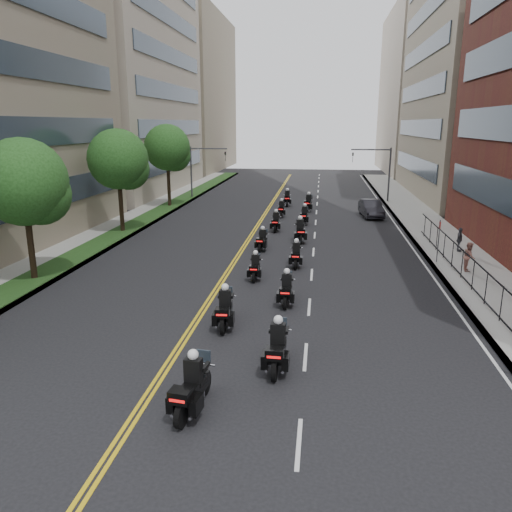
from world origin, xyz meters
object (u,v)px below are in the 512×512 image
at_px(motorcycle_6, 262,241).
at_px(motorcycle_9, 304,216).
at_px(motorcycle_3, 286,290).
at_px(pedestrian_b, 469,257).
at_px(motorcycle_7, 300,232).
at_px(motorcycle_4, 255,268).
at_px(motorcycle_8, 276,222).
at_px(motorcycle_10, 281,210).
at_px(motorcycle_12, 287,199).
at_px(parked_sedan, 371,208).
at_px(motorcycle_11, 308,204).
at_px(motorcycle_1, 277,349).
at_px(motorcycle_2, 225,310).
at_px(pedestrian_c, 459,240).
at_px(motorcycle_5, 296,256).
at_px(motorcycle_0, 192,388).

relative_size(motorcycle_6, motorcycle_9, 0.92).
height_order(motorcycle_3, pedestrian_b, pedestrian_b).
bearing_deg(motorcycle_7, motorcycle_4, -108.55).
height_order(motorcycle_4, motorcycle_8, motorcycle_8).
bearing_deg(motorcycle_3, motorcycle_9, 89.78).
height_order(motorcycle_10, pedestrian_b, pedestrian_b).
bearing_deg(motorcycle_12, pedestrian_b, -65.51).
relative_size(parked_sedan, pedestrian_b, 2.83).
relative_size(motorcycle_4, motorcycle_11, 0.85).
bearing_deg(motorcycle_1, motorcycle_4, 103.08).
height_order(motorcycle_8, motorcycle_10, motorcycle_8).
height_order(motorcycle_8, motorcycle_11, motorcycle_11).
bearing_deg(motorcycle_8, motorcycle_12, 89.52).
distance_m(motorcycle_11, motorcycle_12, 3.70).
distance_m(motorcycle_3, motorcycle_8, 16.04).
height_order(motorcycle_10, motorcycle_12, motorcycle_12).
distance_m(motorcycle_6, motorcycle_10, 12.17).
distance_m(parked_sedan, pedestrian_b, 17.25).
height_order(motorcycle_6, pedestrian_b, pedestrian_b).
bearing_deg(motorcycle_11, pedestrian_b, -58.19).
bearing_deg(motorcycle_2, motorcycle_10, 85.56).
relative_size(motorcycle_4, motorcycle_8, 0.92).
bearing_deg(motorcycle_11, pedestrian_c, -50.09).
relative_size(motorcycle_4, motorcycle_6, 0.98).
xyz_separation_m(motorcycle_8, pedestrian_c, (12.12, -5.39, 0.24)).
height_order(pedestrian_b, pedestrian_c, pedestrian_b).
relative_size(motorcycle_6, motorcycle_10, 0.97).
xyz_separation_m(motorcycle_10, pedestrian_b, (11.58, -15.86, 0.31)).
xyz_separation_m(motorcycle_5, parked_sedan, (5.75, 16.71, 0.10)).
bearing_deg(motorcycle_9, motorcycle_12, 106.26).
relative_size(motorcycle_1, motorcycle_3, 1.12).
bearing_deg(motorcycle_7, motorcycle_6, -137.98).
bearing_deg(pedestrian_c, motorcycle_11, 46.80).
bearing_deg(motorcycle_9, motorcycle_10, 127.68).
xyz_separation_m(motorcycle_11, pedestrian_b, (9.28, -18.97, 0.23)).
height_order(motorcycle_9, pedestrian_b, pedestrian_b).
height_order(motorcycle_3, motorcycle_5, motorcycle_3).
bearing_deg(motorcycle_0, motorcycle_9, 93.22).
xyz_separation_m(motorcycle_6, motorcycle_8, (0.33, 6.09, 0.04)).
bearing_deg(motorcycle_11, motorcycle_0, -88.14).
height_order(motorcycle_8, pedestrian_b, pedestrian_b).
xyz_separation_m(motorcycle_10, pedestrian_c, (12.18, -11.46, 0.27)).
xyz_separation_m(motorcycle_1, pedestrian_c, (10.04, 16.83, 0.17)).
relative_size(motorcycle_8, motorcycle_12, 0.95).
relative_size(motorcycle_7, motorcycle_10, 1.14).
height_order(motorcycle_7, motorcycle_11, motorcycle_7).
bearing_deg(pedestrian_c, motorcycle_2, 149.91).
height_order(motorcycle_2, motorcycle_7, motorcycle_7).
xyz_separation_m(motorcycle_1, motorcycle_6, (-2.41, 16.12, -0.11)).
height_order(motorcycle_5, motorcycle_8, motorcycle_8).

